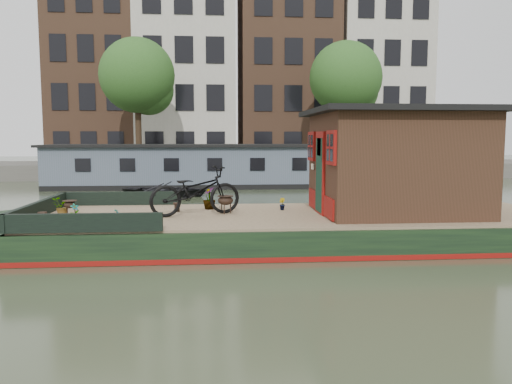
{
  "coord_description": "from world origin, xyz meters",
  "views": [
    {
      "loc": [
        -2.02,
        -11.34,
        2.38
      ],
      "look_at": [
        -1.03,
        0.5,
        1.12
      ],
      "focal_mm": 35.0,
      "sensor_mm": 36.0,
      "label": 1
    }
  ],
  "objects": [
    {
      "name": "houseboat_deck",
      "position": [
        0.0,
        0.0,
        0.62
      ],
      "size": [
        11.8,
        3.8,
        0.05
      ],
      "primitive_type": "cube",
      "color": "#9C8660",
      "rests_on": "houseboat_hull"
    },
    {
      "name": "potted_plant_e",
      "position": [
        -4.1,
        -0.67,
        0.78
      ],
      "size": [
        0.12,
        0.16,
        0.27
      ],
      "primitive_type": "imported",
      "rotation": [
        0.0,
        0.0,
        1.36
      ],
      "color": "#98382C",
      "rests_on": "houseboat_deck"
    },
    {
      "name": "bollard_port",
      "position": [
        -2.92,
        0.61,
        0.76
      ],
      "size": [
        0.19,
        0.19,
        0.21
      ],
      "primitive_type": "cylinder",
      "color": "black",
      "rests_on": "houseboat_deck"
    },
    {
      "name": "far_houseboat",
      "position": [
        0.0,
        14.0,
        0.97
      ],
      "size": [
        20.4,
        4.4,
        2.11
      ],
      "color": "#4A5162",
      "rests_on": "ground"
    },
    {
      "name": "potted_plant_d",
      "position": [
        -2.15,
        0.96,
        0.92
      ],
      "size": [
        0.37,
        0.37,
        0.55
      ],
      "primitive_type": "imported",
      "rotation": [
        0.0,
        0.0,
        4.96
      ],
      "color": "brown",
      "rests_on": "houseboat_deck"
    },
    {
      "name": "potted_plant_b",
      "position": [
        -0.38,
        0.66,
        0.8
      ],
      "size": [
        0.18,
        0.2,
        0.3
      ],
      "primitive_type": "imported",
      "rotation": [
        0.0,
        0.0,
        1.95
      ],
      "color": "brown",
      "rests_on": "houseboat_deck"
    },
    {
      "name": "cabin",
      "position": [
        2.19,
        0.0,
        1.88
      ],
      "size": [
        4.0,
        3.5,
        2.42
      ],
      "color": "black",
      "rests_on": "houseboat_deck"
    },
    {
      "name": "ground",
      "position": [
        0.0,
        0.0,
        0.0
      ],
      "size": [
        120.0,
        120.0,
        0.0
      ],
      "primitive_type": "plane",
      "color": "#2A3421",
      "rests_on": "ground"
    },
    {
      "name": "tree_right",
      "position": [
        6.14,
        19.07,
        5.89
      ],
      "size": [
        4.4,
        4.4,
        7.4
      ],
      "color": "#332316",
      "rests_on": "quay"
    },
    {
      "name": "brazier_rear",
      "position": [
        -1.77,
        0.18,
        0.86
      ],
      "size": [
        0.42,
        0.42,
        0.42
      ],
      "primitive_type": null,
      "rotation": [
        0.0,
        0.0,
        -0.07
      ],
      "color": "black",
      "rests_on": "houseboat_deck"
    },
    {
      "name": "brazier_front",
      "position": [
        -5.26,
        0.05,
        0.83
      ],
      "size": [
        0.36,
        0.36,
        0.36
      ],
      "primitive_type": null,
      "rotation": [
        0.0,
        0.0,
        -0.07
      ],
      "color": "black",
      "rests_on": "houseboat_deck"
    },
    {
      "name": "potted_plant_a",
      "position": [
        -5.0,
        -0.51,
        0.83
      ],
      "size": [
        0.23,
        0.22,
        0.36
      ],
      "primitive_type": "imported",
      "rotation": [
        0.0,
        0.0,
        0.67
      ],
      "color": "brown",
      "rests_on": "houseboat_deck"
    },
    {
      "name": "dinghy",
      "position": [
        -4.04,
        9.72,
        0.37
      ],
      "size": [
        4.09,
        3.4,
        0.73
      ],
      "primitive_type": "imported",
      "rotation": [
        0.0,
        0.0,
        1.29
      ],
      "color": "black",
      "rests_on": "ground"
    },
    {
      "name": "townhouse_row",
      "position": [
        0.15,
        27.5,
        7.9
      ],
      "size": [
        27.25,
        8.0,
        16.5
      ],
      "color": "brown",
      "rests_on": "ground"
    },
    {
      "name": "bicycle",
      "position": [
        -2.45,
        -0.02,
        1.21
      ],
      "size": [
        2.24,
        1.41,
        1.11
      ],
      "primitive_type": "imported",
      "rotation": [
        0.0,
        0.0,
        1.92
      ],
      "color": "black",
      "rests_on": "houseboat_deck"
    },
    {
      "name": "tree_left",
      "position": [
        -6.36,
        19.07,
        5.89
      ],
      "size": [
        4.4,
        4.4,
        7.4
      ],
      "color": "#332316",
      "rests_on": "quay"
    },
    {
      "name": "houseboat_hull",
      "position": [
        -1.33,
        0.0,
        0.27
      ],
      "size": [
        14.01,
        4.02,
        0.6
      ],
      "color": "black",
      "rests_on": "ground"
    },
    {
      "name": "quay",
      "position": [
        0.0,
        20.5,
        0.45
      ],
      "size": [
        60.0,
        6.0,
        0.9
      ],
      "primitive_type": "cube",
      "color": "#47443F",
      "rests_on": "ground"
    },
    {
      "name": "bow_bulwark",
      "position": [
        -5.07,
        0.0,
        0.82
      ],
      "size": [
        3.0,
        4.0,
        0.35
      ],
      "color": "black",
      "rests_on": "houseboat_deck"
    },
    {
      "name": "potted_plant_c",
      "position": [
        -5.46,
        0.1,
        0.86
      ],
      "size": [
        0.49,
        0.49,
        0.41
      ],
      "primitive_type": "imported",
      "rotation": [
        0.0,
        0.0,
        3.9
      ],
      "color": "#A64730",
      "rests_on": "houseboat_deck"
    },
    {
      "name": "bollard_stbd",
      "position": [
        -5.6,
        -0.74,
        0.76
      ],
      "size": [
        0.19,
        0.19,
        0.22
      ],
      "primitive_type": "cylinder",
      "color": "black",
      "rests_on": "houseboat_deck"
    }
  ]
}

